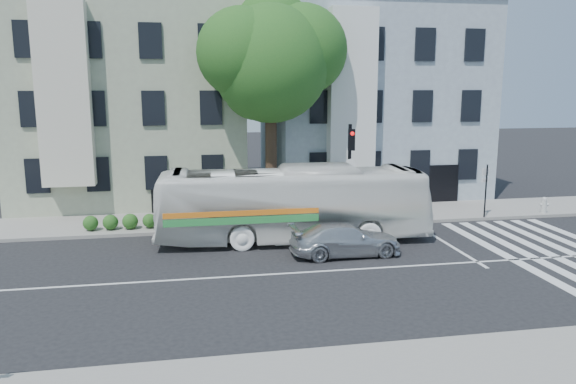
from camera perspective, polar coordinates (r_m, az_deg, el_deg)
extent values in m
plane|color=black|center=(20.05, 2.00, -8.15)|extent=(120.00, 120.00, 0.00)
cube|color=gray|center=(27.59, -1.54, -2.68)|extent=(80.00, 4.00, 0.15)
cube|color=#959C83|center=(33.66, -15.47, 8.70)|extent=(12.00, 10.00, 11.00)
cube|color=#8895A2|center=(35.31, 8.07, 9.07)|extent=(12.00, 10.00, 11.00)
cylinder|color=#2D2116|center=(27.60, -1.72, 2.66)|extent=(0.56, 0.56, 5.20)
sphere|color=#184B1B|center=(27.34, -1.78, 12.88)|extent=(5.60, 5.60, 5.60)
sphere|color=#184B1B|center=(28.05, 1.42, 14.26)|extent=(4.40, 4.40, 4.40)
sphere|color=#184B1B|center=(26.89, -4.73, 13.95)|extent=(4.20, 4.20, 4.20)
sphere|color=#184B1B|center=(28.68, -1.56, 16.19)|extent=(3.80, 3.80, 3.80)
sphere|color=#184B1B|center=(27.84, -3.20, 10.77)|extent=(3.40, 3.40, 3.40)
imported|color=white|center=(23.59, 0.48, -1.22)|extent=(3.20, 11.55, 3.19)
imported|color=silver|center=(21.93, 5.85, -4.81)|extent=(1.87, 4.38, 1.26)
cylinder|color=black|center=(25.97, 6.23, 1.61)|extent=(0.16, 0.16, 4.77)
cube|color=black|center=(25.51, 6.47, 5.30)|extent=(0.37, 0.32, 0.97)
sphere|color=red|center=(25.36, 6.57, 5.91)|extent=(0.18, 0.18, 0.18)
cylinder|color=white|center=(25.74, 6.35, 2.80)|extent=(0.49, 0.15, 0.50)
cylinder|color=beige|center=(31.16, 24.55, -1.34)|extent=(0.26, 0.26, 0.66)
sphere|color=beige|center=(31.10, 24.60, -0.68)|extent=(0.24, 0.24, 0.24)
cylinder|color=beige|center=(31.15, 24.56, -1.18)|extent=(0.46, 0.21, 0.15)
cylinder|color=black|center=(28.89, 19.45, 0.09)|extent=(0.07, 0.07, 2.60)
cube|color=white|center=(28.83, 19.47, 1.96)|extent=(0.45, 0.19, 0.36)
cube|color=white|center=(28.89, 19.42, 1.14)|extent=(0.45, 0.19, 0.19)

